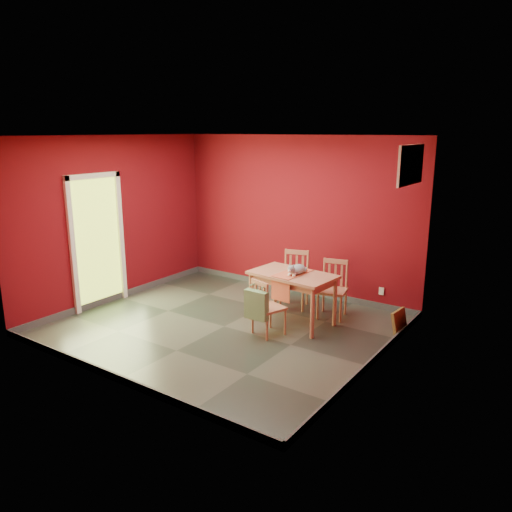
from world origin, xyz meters
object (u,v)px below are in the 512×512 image
Objects in this scene: cat at (297,268)px; chair_far_right at (333,288)px; chair_far_left at (295,279)px; dining_table at (293,280)px; chair_near at (267,307)px; tote_bag at (256,305)px; picture_frame at (399,323)px.

chair_far_right is at bearing 52.44° from cat.
dining_table is at bearing -62.38° from chair_far_left.
tote_bag is at bearing -100.82° from chair_near.
dining_table is 1.46× the size of chair_far_right.
chair_far_left reaches higher than picture_frame.
chair_far_left is at bearing 174.21° from picture_frame.
picture_frame is (1.09, -0.13, -0.27)m from chair_far_right.
picture_frame is at bearing 38.46° from tote_bag.
chair_near is 2.20× the size of picture_frame.
cat is (0.07, 0.01, 0.19)m from dining_table.
dining_table reaches higher than tote_bag.
tote_bag is at bearing -112.66° from cat.
cat is at bearing 77.82° from tote_bag.
tote_bag is (0.23, -1.42, 0.02)m from chair_far_left.
cat reaches higher than chair_far_left.
chair_near is at bearing -77.45° from chair_far_left.
tote_bag is at bearing -80.62° from chair_far_left.
chair_far_right reaches higher than tote_bag.
chair_far_right is (0.70, -0.05, -0.02)m from chair_far_left.
dining_table is 3.47× the size of picture_frame.
cat is (0.17, 0.79, 0.37)m from tote_bag.
chair_near is at bearing -113.11° from cat.
cat is at bearing -117.08° from chair_far_right.
picture_frame is (1.46, 0.46, -0.49)m from dining_table.
dining_table is 0.20m from cat.
dining_table is 0.75m from chair_far_left.
chair_far_left is 0.85m from cat.
chair_far_left is 2.32× the size of cat.
chair_far_left is 1.12× the size of chair_near.
cat is (0.40, -0.63, 0.39)m from chair_far_left.
chair_far_right is (0.37, 0.59, -0.22)m from dining_table.
tote_bag is 0.89m from cat.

